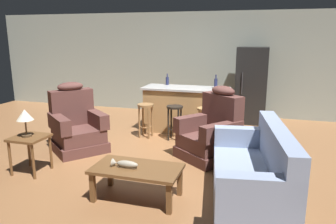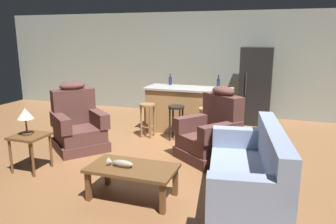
{
  "view_description": "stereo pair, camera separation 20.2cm",
  "coord_description": "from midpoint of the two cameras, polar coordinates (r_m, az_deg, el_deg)",
  "views": [
    {
      "loc": [
        1.58,
        -5.25,
        2.01
      ],
      "look_at": [
        0.04,
        -0.1,
        0.75
      ],
      "focal_mm": 35.0,
      "sensor_mm": 36.0,
      "label": 1
    },
    {
      "loc": [
        1.77,
        -5.19,
        2.01
      ],
      "look_at": [
        0.04,
        -0.1,
        0.75
      ],
      "focal_mm": 35.0,
      "sensor_mm": 36.0,
      "label": 2
    }
  ],
  "objects": [
    {
      "name": "end_table",
      "position": [
        5.31,
        -21.9,
        -4.74
      ],
      "size": [
        0.48,
        0.48,
        0.56
      ],
      "color": "brown",
      "rests_on": "ground_plane"
    },
    {
      "name": "recliner_near_island",
      "position": [
        5.49,
        8.68,
        -3.77
      ],
      "size": [
        1.18,
        1.18,
        1.2
      ],
      "rotation": [
        0.0,
        0.0,
        4.04
      ],
      "color": "brown",
      "rests_on": "ground_plane"
    },
    {
      "name": "fish_figurine",
      "position": [
        4.14,
        -6.93,
        -8.89
      ],
      "size": [
        0.34,
        0.1,
        0.1
      ],
      "color": "#4C3823",
      "rests_on": "coffee_table"
    },
    {
      "name": "bar_stool_right",
      "position": [
        6.24,
        7.7,
        -1.2
      ],
      "size": [
        0.32,
        0.32,
        0.68
      ],
      "color": "#A87A47",
      "rests_on": "ground_plane"
    },
    {
      "name": "coffee_table",
      "position": [
        4.16,
        -4.85,
        -10.2
      ],
      "size": [
        1.1,
        0.6,
        0.42
      ],
      "color": "brown",
      "rests_on": "ground_plane"
    },
    {
      "name": "back_wall",
      "position": [
        8.54,
        7.52,
        8.3
      ],
      "size": [
        12.0,
        0.05,
        2.6
      ],
      "color": "#939E93",
      "rests_on": "ground_plane"
    },
    {
      "name": "bar_stool_middle",
      "position": [
        6.38,
        2.36,
        -0.77
      ],
      "size": [
        0.32,
        0.32,
        0.68
      ],
      "color": "black",
      "rests_on": "ground_plane"
    },
    {
      "name": "ground_plane",
      "position": [
        5.84,
        0.97,
        -6.95
      ],
      "size": [
        12.0,
        12.0,
        0.0
      ],
      "color": "brown"
    },
    {
      "name": "bar_stool_left",
      "position": [
        6.57,
        -2.7,
        -0.36
      ],
      "size": [
        0.32,
        0.32,
        0.68
      ],
      "color": "olive",
      "rests_on": "ground_plane"
    },
    {
      "name": "bottle_tall_green",
      "position": [
        7.23,
        1.21,
        5.49
      ],
      "size": [
        0.07,
        0.07,
        0.25
      ],
      "color": "#23284C",
      "rests_on": "kitchen_island"
    },
    {
      "name": "recliner_near_lamp",
      "position": [
        6.09,
        -14.45,
        -2.35
      ],
      "size": [
        1.18,
        1.18,
        1.2
      ],
      "rotation": [
        0.0,
        0.0,
        -0.69
      ],
      "color": "brown",
      "rests_on": "ground_plane"
    },
    {
      "name": "refrigerator",
      "position": [
        7.86,
        15.73,
        4.43
      ],
      "size": [
        0.7,
        0.69,
        1.76
      ],
      "color": "black",
      "rests_on": "ground_plane"
    },
    {
      "name": "couch",
      "position": [
        4.2,
        15.43,
        -10.72
      ],
      "size": [
        1.13,
        2.01,
        0.94
      ],
      "rotation": [
        0.0,
        0.0,
        3.3
      ],
      "color": "#8493B2",
      "rests_on": "ground_plane"
    },
    {
      "name": "kitchen_island",
      "position": [
        6.95,
        4.41,
        0.42
      ],
      "size": [
        1.8,
        0.7,
        0.95
      ],
      "color": "#AD7F4C",
      "rests_on": "ground_plane"
    },
    {
      "name": "bottle_short_amber",
      "position": [
        6.84,
        9.61,
        4.97
      ],
      "size": [
        0.07,
        0.07,
        0.28
      ],
      "color": "#23284C",
      "rests_on": "kitchen_island"
    },
    {
      "name": "table_lamp",
      "position": [
        5.22,
        -22.6,
        -0.48
      ],
      "size": [
        0.24,
        0.24,
        0.41
      ],
      "color": "#4C3823",
      "rests_on": "end_table"
    }
  ]
}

